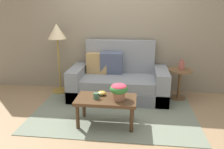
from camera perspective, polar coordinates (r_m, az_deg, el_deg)
name	(u,v)px	position (r m, az deg, el deg)	size (l,w,h in m)	color
ground_plane	(114,111)	(4.09, 0.57, -9.10)	(14.00, 14.00, 0.00)	#997A56
wall_back	(120,30)	(4.85, 2.13, 11.15)	(6.40, 0.12, 2.62)	gray
area_rug	(114,111)	(4.05, 0.52, -9.26)	(2.78, 1.89, 0.01)	gray
couch	(118,81)	(4.58, 1.51, -1.70)	(1.92, 0.91, 1.12)	slate
coffee_table	(106,102)	(3.50, -1.51, -6.94)	(0.92, 0.51, 0.44)	#442D1B
side_table	(180,79)	(4.64, 16.68, -1.05)	(0.47, 0.47, 0.61)	brown
floor_lamp	(57,37)	(4.79, -13.68, 9.11)	(0.37, 0.37, 1.46)	olive
potted_plant	(119,90)	(3.38, 1.75, -3.86)	(0.27, 0.27, 0.24)	#A36B4C
coffee_mug	(96,96)	(3.44, -3.99, -5.41)	(0.13, 0.08, 0.09)	#3D664C
snack_bowl	(102,93)	(3.58, -2.58, -4.67)	(0.13, 0.13, 0.07)	gold
table_vase	(182,66)	(4.56, 17.13, 2.18)	(0.11, 0.11, 0.21)	#934C42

